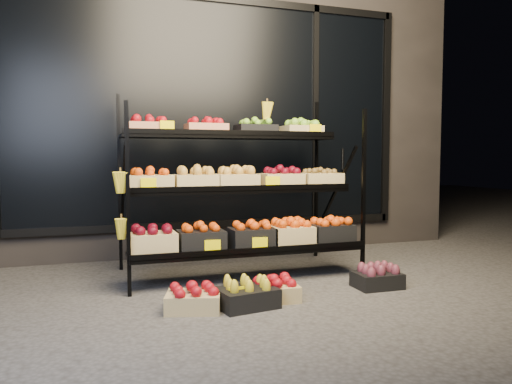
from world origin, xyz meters
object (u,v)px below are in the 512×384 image
object	(u,v)px
floor_crate_left	(193,298)
floor_crate_midleft	(247,294)
floor_crate_midright	(274,289)
display_rack	(239,189)

from	to	relation	value
floor_crate_left	floor_crate_midleft	world-z (taller)	floor_crate_midleft
floor_crate_left	floor_crate_midleft	bearing A→B (deg)	10.49
floor_crate_midleft	floor_crate_midright	xyz separation A→B (m)	(0.25, 0.09, -0.01)
display_rack	floor_crate_midleft	distance (m)	1.23
display_rack	floor_crate_midleft	size ratio (longest dim) A/B	4.81
floor_crate_midright	floor_crate_midleft	bearing A→B (deg)	-154.83
floor_crate_left	floor_crate_midright	world-z (taller)	floor_crate_left
floor_crate_midleft	floor_crate_midright	bearing A→B (deg)	10.58
display_rack	floor_crate_midright	xyz separation A→B (m)	(0.00, -0.89, -0.70)
floor_crate_left	floor_crate_midleft	size ratio (longest dim) A/B	0.96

